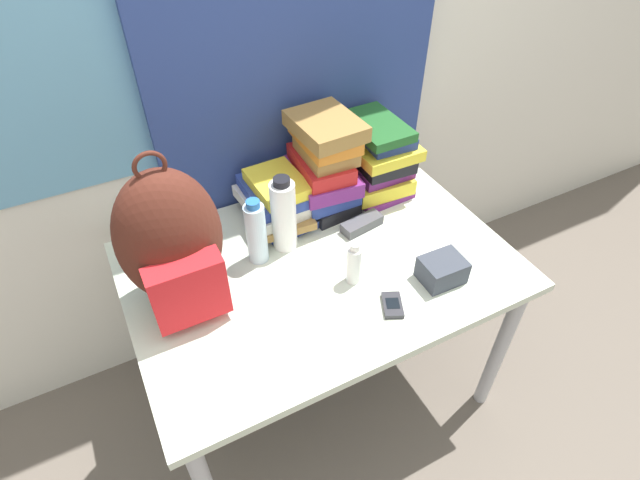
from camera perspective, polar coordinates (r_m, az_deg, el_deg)
ground_plane at (r=2.00m, az=6.01°, el=-24.93°), size 12.00×12.00×0.00m
wall_back at (r=1.69m, az=-8.52°, el=21.72°), size 6.00×0.06×2.50m
curtain_blue at (r=1.70m, az=-2.56°, el=22.17°), size 1.02×0.04×2.50m
desk at (r=1.65m, az=0.00°, el=-4.61°), size 1.20×0.83×0.71m
backpack at (r=1.41m, az=-16.62°, el=-0.33°), size 0.29×0.27×0.49m
book_stack_left at (r=1.72m, az=-4.83°, el=4.72°), size 0.24×0.29×0.18m
book_stack_center at (r=1.72m, az=0.40°, el=8.51°), size 0.22×0.28×0.35m
book_stack_right at (r=1.84m, az=6.44°, el=9.31°), size 0.24×0.29×0.28m
water_bottle at (r=1.55m, az=-7.30°, el=0.85°), size 0.06×0.06×0.23m
sports_bottle at (r=1.58m, az=-4.18°, el=2.86°), size 0.08×0.08×0.27m
sunscreen_bottle at (r=1.50m, az=3.90°, el=-2.77°), size 0.04×0.04×0.15m
cell_phone at (r=1.48m, az=8.28°, el=-7.37°), size 0.09×0.11×0.02m
sunglasses_case at (r=1.72m, az=4.81°, el=1.85°), size 0.16×0.08×0.04m
camera_pouch at (r=1.57m, az=13.78°, el=-3.35°), size 0.13×0.11×0.08m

